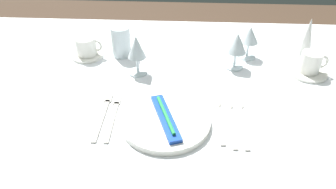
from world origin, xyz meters
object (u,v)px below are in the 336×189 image
at_px(wine_glass_right, 250,37).
at_px(spoon_soup, 218,115).
at_px(spoon_tea, 241,118).
at_px(coffee_cup_right, 311,62).
at_px(fork_outer, 113,116).
at_px(dinner_plate, 166,122).
at_px(drink_tumbler, 121,43).
at_px(toothbrush_package, 166,117).
at_px(spoon_dessert, 230,118).
at_px(coffee_cup_left, 87,46).
at_px(wine_glass_left, 237,45).
at_px(fork_inner, 103,114).
at_px(napkin_folded, 307,37).
at_px(wine_glass_centre, 137,49).

bearing_deg(wine_glass_right, spoon_soup, -110.04).
bearing_deg(spoon_tea, coffee_cup_right, 44.66).
bearing_deg(coffee_cup_right, fork_outer, -156.68).
xyz_separation_m(fork_outer, spoon_tea, (0.38, 0.01, -0.00)).
distance_m(dinner_plate, drink_tumbler, 0.46).
bearing_deg(toothbrush_package, spoon_tea, 9.72).
distance_m(spoon_dessert, drink_tumbler, 0.54).
relative_size(spoon_dessert, coffee_cup_left, 2.07).
bearing_deg(wine_glass_left, fork_outer, -141.45).
relative_size(fork_outer, fork_inner, 0.96).
distance_m(wine_glass_left, napkin_folded, 0.30).
relative_size(dinner_plate, coffee_cup_left, 2.52).
xyz_separation_m(coffee_cup_right, napkin_folded, (0.02, 0.14, 0.03)).
bearing_deg(wine_glass_centre, napkin_folded, 15.15).
height_order(fork_outer, wine_glass_right, wine_glass_right).
bearing_deg(wine_glass_left, coffee_cup_left, 174.74).
height_order(toothbrush_package, spoon_dessert, toothbrush_package).
relative_size(dinner_plate, spoon_tea, 1.18).
relative_size(dinner_plate, spoon_soup, 1.25).
relative_size(wine_glass_centre, wine_glass_right, 1.15).
distance_m(fork_outer, wine_glass_left, 0.51).
xyz_separation_m(drink_tumbler, napkin_folded, (0.71, 0.04, 0.03)).
bearing_deg(wine_glass_right, toothbrush_package, -124.67).
height_order(coffee_cup_right, drink_tumbler, drink_tumbler).
bearing_deg(coffee_cup_right, spoon_tea, -135.34).
bearing_deg(napkin_folded, fork_inner, -149.35).
bearing_deg(wine_glass_right, wine_glass_left, -124.97).
relative_size(fork_outer, spoon_tea, 0.99).
relative_size(dinner_plate, toothbrush_package, 1.22).
xyz_separation_m(fork_inner, napkin_folded, (0.70, 0.42, 0.08)).
xyz_separation_m(fork_outer, wine_glass_centre, (0.04, 0.25, 0.09)).
bearing_deg(spoon_tea, dinner_plate, -170.28).
relative_size(fork_inner, napkin_folded, 1.44).
bearing_deg(wine_glass_right, fork_inner, -140.94).
xyz_separation_m(fork_outer, drink_tumbler, (-0.04, 0.38, 0.05)).
distance_m(coffee_cup_left, coffee_cup_right, 0.83).
xyz_separation_m(fork_inner, coffee_cup_left, (-0.14, 0.36, 0.04)).
xyz_separation_m(toothbrush_package, spoon_dessert, (0.19, 0.04, -0.02)).
bearing_deg(dinner_plate, wine_glass_left, 55.41).
xyz_separation_m(spoon_tea, napkin_folded, (0.29, 0.41, 0.08)).
relative_size(spoon_dessert, wine_glass_left, 1.56).
bearing_deg(dinner_plate, spoon_tea, 9.72).
bearing_deg(spoon_tea, coffee_cup_left, 147.51).
bearing_deg(fork_outer, wine_glass_left, 38.55).
bearing_deg(spoon_dessert, coffee_cup_right, 41.61).
relative_size(toothbrush_package, fork_inner, 0.94).
distance_m(spoon_soup, coffee_cup_right, 0.43).
height_order(fork_inner, spoon_dessert, spoon_dessert).
relative_size(spoon_dessert, drink_tumbler, 1.82).
relative_size(wine_glass_right, drink_tumbler, 1.08).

